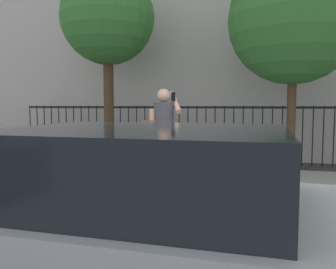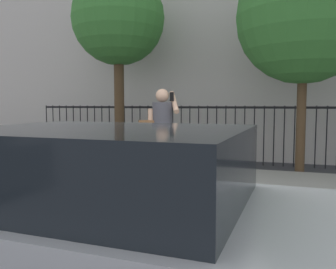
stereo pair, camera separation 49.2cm
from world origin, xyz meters
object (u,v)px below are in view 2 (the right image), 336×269
(parked_hatchback, at_px, (126,229))
(street_tree_far, at_px, (118,20))
(street_tree_near, at_px, (304,16))
(street_bench, at_px, (108,146))
(pedestrian_on_phone, at_px, (161,132))

(parked_hatchback, distance_m, street_tree_far, 7.85)
(street_tree_near, bearing_deg, street_bench, -165.48)
(pedestrian_on_phone, distance_m, street_bench, 2.69)
(street_bench, bearing_deg, street_tree_near, 14.52)
(street_bench, relative_size, street_tree_near, 0.32)
(parked_hatchback, height_order, street_tree_far, street_tree_far)
(parked_hatchback, relative_size, street_tree_near, 0.84)
(parked_hatchback, relative_size, street_bench, 2.66)
(pedestrian_on_phone, relative_size, street_bench, 1.09)
(street_tree_far, bearing_deg, street_tree_near, -3.05)
(pedestrian_on_phone, xyz_separation_m, street_bench, (-1.96, 1.77, -0.51))
(parked_hatchback, height_order, pedestrian_on_phone, pedestrian_on_phone)
(parked_hatchback, distance_m, street_tree_near, 6.94)
(street_tree_near, height_order, street_tree_far, street_tree_far)
(street_bench, xyz_separation_m, street_tree_near, (4.28, 1.11, 2.90))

